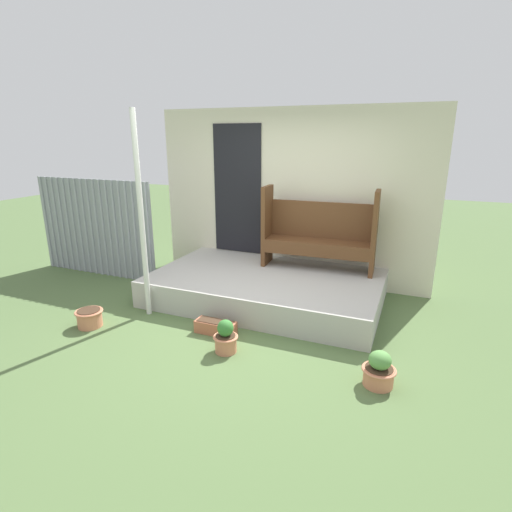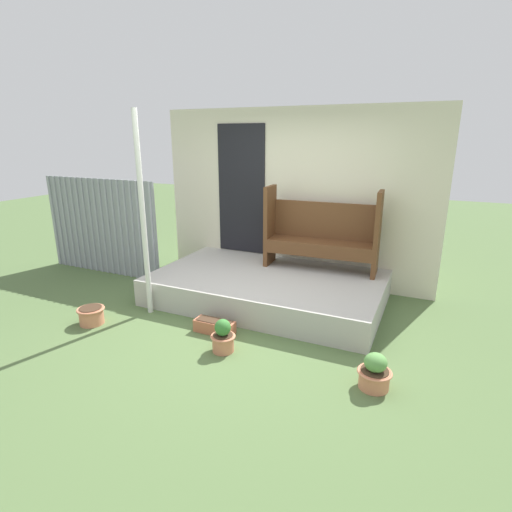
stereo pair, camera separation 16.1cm
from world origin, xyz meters
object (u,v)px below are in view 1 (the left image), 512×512
Objects in this scene: planter_box_rect at (216,327)px; flower_pot_left at (90,317)px; flower_pot_middle at (226,338)px; flower_pot_right at (379,371)px; support_post at (141,218)px; bench at (319,231)px.

flower_pot_left is at bearing -164.12° from planter_box_rect.
flower_pot_middle is 1.07× the size of flower_pot_right.
planter_box_rect is at bearing -8.07° from support_post.
flower_pot_middle is at bearing -47.87° from planter_box_rect.
support_post reaches higher than flower_pot_right.
bench is at bearing 44.20° from flower_pot_left.
flower_pot_middle is (-0.45, -2.06, -0.75)m from bench.
bench reaches higher than planter_box_rect.
bench is (1.79, 1.59, -0.34)m from support_post.
support_post is 1.57× the size of bench.
flower_pot_left is 0.68× the size of planter_box_rect.
flower_pot_middle is at bearing 179.99° from flower_pot_right.
bench is 2.24m from flower_pot_middle.
flower_pot_left is (-2.22, -2.16, -0.79)m from bench.
bench is at bearing 41.61° from support_post.
bench is 3.20m from flower_pot_left.
planter_box_rect is at bearing 170.01° from flower_pot_right.
planter_box_rect is at bearing 15.88° from flower_pot_left.
bench is 4.67× the size of flower_pot_right.
bench is 4.90× the size of flower_pot_left.
flower_pot_left is (-0.43, -0.57, -1.13)m from support_post.
support_post is at bearing 171.93° from planter_box_rect.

